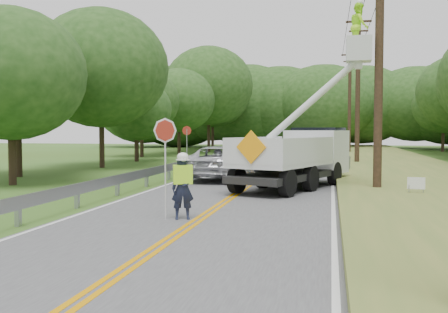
# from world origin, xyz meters

# --- Properties ---
(ground) EXTENTS (140.00, 140.00, 0.00)m
(ground) POSITION_xyz_m (0.00, 0.00, 0.00)
(ground) COLOR #3B5618
(ground) RESTS_ON ground
(road) EXTENTS (7.20, 96.00, 0.03)m
(road) POSITION_xyz_m (0.00, 14.00, 0.01)
(road) COLOR #474749
(road) RESTS_ON ground
(guardrail) EXTENTS (0.18, 48.00, 0.77)m
(guardrail) POSITION_xyz_m (-4.02, 14.91, 0.55)
(guardrail) COLOR gray
(guardrail) RESTS_ON ground
(utility_poles) EXTENTS (1.60, 43.30, 10.00)m
(utility_poles) POSITION_xyz_m (5.00, 17.02, 5.27)
(utility_poles) COLOR black
(utility_poles) RESTS_ON ground
(tall_grass_verge) EXTENTS (7.00, 96.00, 0.30)m
(tall_grass_verge) POSITION_xyz_m (7.10, 14.00, 0.15)
(tall_grass_verge) COLOR #546D2D
(tall_grass_verge) RESTS_ON ground
(treeline_left) EXTENTS (11.27, 56.27, 11.12)m
(treeline_left) POSITION_xyz_m (-10.45, 31.12, 5.79)
(treeline_left) COLOR #332319
(treeline_left) RESTS_ON ground
(treeline_horizon) EXTENTS (57.69, 15.36, 11.85)m
(treeline_horizon) POSITION_xyz_m (0.79, 56.15, 5.50)
(treeline_horizon) COLOR #1C4114
(treeline_horizon) RESTS_ON ground
(flagger) EXTENTS (1.03, 0.62, 2.65)m
(flagger) POSITION_xyz_m (-0.43, 2.70, 0.97)
(flagger) COLOR #191E33
(flagger) RESTS_ON road
(bucket_truck) EXTENTS (5.16, 7.35, 6.84)m
(bucket_truck) POSITION_xyz_m (2.36, 11.25, 1.55)
(bucket_truck) COLOR black
(bucket_truck) RESTS_ON road
(suv_silver) EXTENTS (2.75, 5.72, 1.57)m
(suv_silver) POSITION_xyz_m (-1.73, 13.59, 0.81)
(suv_silver) COLOR silver
(suv_silver) RESTS_ON road
(suv_darkgrey) EXTENTS (2.66, 4.99, 1.38)m
(suv_darkgrey) POSITION_xyz_m (-1.96, 27.60, 0.71)
(suv_darkgrey) COLOR #393A3F
(suv_darkgrey) RESTS_ON road
(stop_sign_permanent) EXTENTS (0.49, 0.29, 2.57)m
(stop_sign_permanent) POSITION_xyz_m (-4.81, 18.65, 1.71)
(stop_sign_permanent) COLOR gray
(stop_sign_permanent) RESTS_ON ground
(yard_sign) EXTENTS (0.55, 0.13, 0.81)m
(yard_sign) POSITION_xyz_m (6.11, 7.54, 0.58)
(yard_sign) COLOR white
(yard_sign) RESTS_ON ground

